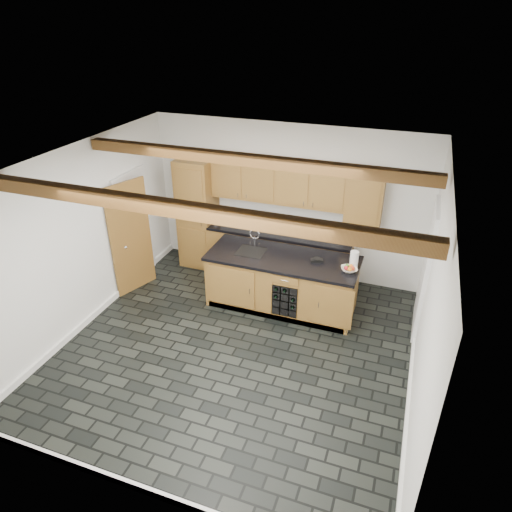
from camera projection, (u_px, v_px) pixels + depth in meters
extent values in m
plane|color=black|center=(237.00, 348.00, 6.82)|extent=(5.00, 5.00, 0.00)
plane|color=white|center=(287.00, 201.00, 8.21)|extent=(5.00, 0.00, 5.00)
plane|color=white|center=(82.00, 239.00, 6.89)|extent=(0.00, 5.00, 5.00)
plane|color=white|center=(430.00, 302.00, 5.40)|extent=(0.00, 5.00, 5.00)
plane|color=white|center=(232.00, 166.00, 5.47)|extent=(5.00, 5.00, 0.00)
cube|color=#553716|center=(186.00, 210.00, 4.53)|extent=(4.90, 0.15, 0.15)
cube|color=#553716|center=(249.00, 160.00, 6.02)|extent=(4.90, 0.15, 0.15)
cube|color=white|center=(98.00, 312.00, 7.53)|extent=(0.04, 5.00, 0.10)
cube|color=white|center=(410.00, 386.00, 6.05)|extent=(0.04, 5.00, 0.10)
cube|color=white|center=(147.00, 491.00, 4.75)|extent=(5.00, 0.04, 0.10)
cube|color=white|center=(135.00, 227.00, 8.14)|extent=(0.06, 0.94, 2.04)
cube|color=olive|center=(131.00, 238.00, 7.81)|extent=(0.31, 0.77, 2.00)
cube|color=white|center=(425.00, 270.00, 6.83)|extent=(0.06, 0.98, 2.04)
cube|color=black|center=(427.00, 271.00, 6.83)|extent=(0.02, 0.86, 1.96)
cube|color=olive|center=(198.00, 213.00, 8.62)|extent=(0.65, 0.60, 2.10)
cube|color=olive|center=(279.00, 255.00, 8.43)|extent=(2.60, 0.60, 0.88)
cube|color=black|center=(280.00, 233.00, 8.21)|extent=(2.64, 0.62, 0.05)
cube|color=white|center=(285.00, 212.00, 8.31)|extent=(2.60, 0.02, 0.52)
cube|color=olive|center=(278.00, 181.00, 7.90)|extent=(2.40, 0.35, 0.75)
cube|color=olive|center=(365.00, 199.00, 7.51)|extent=(0.60, 0.35, 1.00)
cube|color=olive|center=(282.00, 283.00, 7.59)|extent=(2.40, 0.90, 0.88)
cube|color=black|center=(283.00, 258.00, 7.37)|extent=(2.46, 0.96, 0.05)
cube|color=olive|center=(231.00, 287.00, 7.40)|extent=(0.80, 0.02, 0.70)
cube|color=olive|center=(333.00, 307.00, 6.90)|extent=(0.60, 0.02, 0.70)
cube|color=black|center=(287.00, 297.00, 7.30)|extent=(0.42, 0.30, 0.56)
cylinder|color=black|center=(278.00, 293.00, 7.27)|extent=(0.07, 0.26, 0.07)
cylinder|color=black|center=(287.00, 287.00, 7.16)|extent=(0.07, 0.26, 0.07)
cylinder|color=black|center=(295.00, 296.00, 7.19)|extent=(0.07, 0.26, 0.07)
cylinder|color=black|center=(278.00, 285.00, 7.21)|extent=(0.07, 0.26, 0.07)
cylinder|color=black|center=(295.00, 303.00, 7.26)|extent=(0.07, 0.26, 0.07)
cube|color=black|center=(251.00, 252.00, 7.52)|extent=(0.45, 0.40, 0.02)
cylinder|color=silver|center=(255.00, 242.00, 7.62)|extent=(0.02, 0.02, 0.20)
torus|color=silver|center=(255.00, 234.00, 7.55)|extent=(0.18, 0.02, 0.18)
cylinder|color=silver|center=(250.00, 244.00, 7.67)|extent=(0.02, 0.02, 0.08)
cylinder|color=silver|center=(259.00, 246.00, 7.62)|extent=(0.02, 0.02, 0.08)
cube|color=black|center=(317.00, 260.00, 7.22)|extent=(0.21, 0.16, 0.04)
cylinder|color=black|center=(317.00, 259.00, 7.20)|extent=(0.13, 0.13, 0.02)
imported|color=white|center=(349.00, 269.00, 6.95)|extent=(0.32, 0.32, 0.06)
sphere|color=red|center=(353.00, 268.00, 6.92)|extent=(0.07, 0.07, 0.07)
sphere|color=orange|center=(351.00, 266.00, 6.97)|extent=(0.07, 0.07, 0.07)
sphere|color=#499929|center=(347.00, 266.00, 6.97)|extent=(0.07, 0.07, 0.07)
sphere|color=red|center=(346.00, 268.00, 6.92)|extent=(0.07, 0.07, 0.07)
sphere|color=orange|center=(350.00, 269.00, 6.89)|extent=(0.07, 0.07, 0.07)
cylinder|color=white|center=(354.00, 259.00, 7.02)|extent=(0.13, 0.13, 0.27)
imported|color=white|center=(215.00, 219.00, 8.56)|extent=(0.12, 0.12, 0.10)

